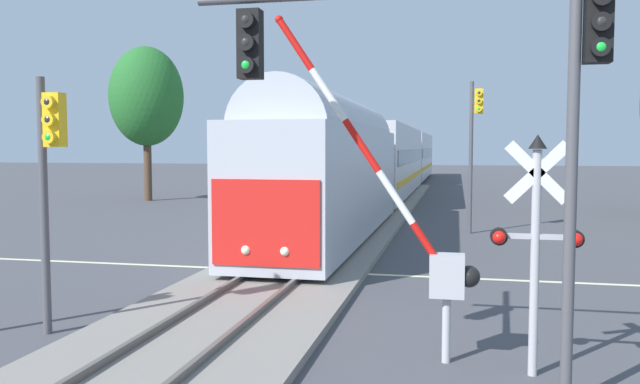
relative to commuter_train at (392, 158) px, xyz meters
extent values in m
plane|color=#47474C|center=(0.00, -28.85, -2.72)|extent=(220.00, 220.00, 0.00)
cube|color=beige|center=(0.00, -28.85, -2.72)|extent=(44.00, 0.20, 0.01)
cube|color=gray|center=(0.00, -28.85, -2.63)|extent=(4.40, 80.00, 0.18)
cube|color=#56514C|center=(-0.72, -28.85, -2.47)|extent=(0.10, 80.00, 0.14)
cube|color=#56514C|center=(0.71, -28.85, -2.47)|extent=(0.10, 80.00, 0.14)
cube|color=#B2B7C1|center=(0.00, -22.91, -0.45)|extent=(3.00, 16.98, 3.90)
cube|color=red|center=(0.00, -31.42, -1.04)|extent=(2.76, 0.08, 2.15)
cylinder|color=#B2B7C1|center=(0.00, -22.91, 1.38)|extent=(2.76, 15.28, 2.76)
sphere|color=#F4F2CC|center=(-0.50, -31.43, -1.72)|extent=(0.24, 0.24, 0.24)
sphere|color=#F4F2CC|center=(0.50, -31.43, -1.72)|extent=(0.24, 0.24, 0.24)
cube|color=silver|center=(0.00, -1.54, -0.10)|extent=(3.00, 23.97, 4.60)
cube|color=black|center=(1.51, -1.54, 0.20)|extent=(0.04, 21.58, 0.90)
cube|color=gold|center=(1.52, -1.54, -1.25)|extent=(0.04, 22.06, 0.36)
cube|color=silver|center=(0.00, 23.34, -0.10)|extent=(3.00, 23.97, 4.60)
cube|color=black|center=(1.51, 23.34, 0.20)|extent=(0.04, 21.58, 0.90)
cube|color=gold|center=(1.52, 23.34, -1.25)|extent=(0.04, 22.06, 0.36)
cylinder|color=#B7B7BC|center=(4.44, -35.83, -2.17)|extent=(0.14, 0.14, 1.10)
cube|color=#B7B7BC|center=(4.44, -35.83, -1.27)|extent=(0.56, 0.40, 0.70)
sphere|color=black|center=(4.79, -35.83, -1.27)|extent=(0.36, 0.36, 0.36)
cylinder|color=red|center=(4.16, -35.83, -0.85)|extent=(0.67, 0.12, 0.91)
cylinder|color=white|center=(3.59, -35.83, 0.00)|extent=(0.67, 0.12, 0.91)
cylinder|color=red|center=(3.03, -35.83, 0.85)|extent=(0.67, 0.12, 0.91)
cylinder|color=white|center=(2.46, -35.83, 1.69)|extent=(0.67, 0.12, 0.91)
cylinder|color=red|center=(1.90, -35.83, 2.54)|extent=(0.67, 0.12, 0.91)
sphere|color=red|center=(1.61, -35.83, 2.97)|extent=(0.14, 0.14, 0.14)
cylinder|color=#B2B2B7|center=(5.77, -36.16, -0.97)|extent=(0.14, 0.14, 3.51)
cube|color=white|center=(5.77, -36.18, 0.44)|extent=(0.98, 0.05, 0.98)
cube|color=white|center=(5.77, -36.18, 0.44)|extent=(0.98, 0.05, 0.98)
cube|color=#B2B2B7|center=(5.77, -36.16, -0.55)|extent=(1.10, 0.08, 0.08)
cylinder|color=black|center=(5.22, -36.26, -0.55)|extent=(0.26, 0.18, 0.26)
cylinder|color=black|center=(6.32, -36.26, -0.55)|extent=(0.26, 0.18, 0.26)
sphere|color=red|center=(5.22, -36.36, -0.55)|extent=(0.20, 0.20, 0.20)
sphere|color=red|center=(6.32, -36.36, -0.55)|extent=(0.20, 0.20, 0.20)
cone|color=black|center=(5.77, -36.16, 0.91)|extent=(0.28, 0.28, 0.22)
cylinder|color=#4C4C51|center=(6.07, -37.32, 0.25)|extent=(0.16, 0.16, 5.94)
cube|color=black|center=(6.35, -37.32, 2.42)|extent=(0.34, 0.26, 1.00)
sphere|color=#262626|center=(6.35, -37.47, 2.42)|extent=(0.20, 0.20, 0.20)
cylinder|color=black|center=(6.35, -37.50, 2.42)|extent=(0.24, 0.10, 0.24)
sphere|color=green|center=(6.35, -37.47, 2.10)|extent=(0.20, 0.20, 0.20)
cylinder|color=black|center=(6.35, -37.50, 2.10)|extent=(0.24, 0.10, 0.24)
cube|color=black|center=(1.59, -37.32, 2.32)|extent=(0.34, 0.26, 1.00)
sphere|color=#262626|center=(1.59, -37.47, 2.64)|extent=(0.20, 0.20, 0.20)
cylinder|color=black|center=(1.59, -37.50, 2.64)|extent=(0.24, 0.10, 0.24)
sphere|color=#262626|center=(1.59, -37.47, 2.32)|extent=(0.20, 0.20, 0.20)
cylinder|color=black|center=(1.59, -37.50, 2.32)|extent=(0.24, 0.10, 0.24)
sphere|color=green|center=(1.59, -37.47, 2.00)|extent=(0.20, 0.20, 0.20)
cylinder|color=black|center=(1.59, -37.50, 2.00)|extent=(0.24, 0.10, 0.24)
cylinder|color=#4C4C51|center=(5.12, -19.58, 0.37)|extent=(0.16, 0.16, 6.20)
cube|color=gold|center=(5.40, -19.58, 2.67)|extent=(0.34, 0.26, 1.00)
sphere|color=#262626|center=(5.40, -19.73, 2.99)|extent=(0.20, 0.20, 0.20)
cylinder|color=gold|center=(5.40, -19.76, 2.99)|extent=(0.24, 0.10, 0.24)
sphere|color=#262626|center=(5.40, -19.73, 2.67)|extent=(0.20, 0.20, 0.20)
cylinder|color=gold|center=(5.40, -19.76, 2.67)|extent=(0.24, 0.10, 0.24)
sphere|color=green|center=(5.40, -19.73, 2.35)|extent=(0.20, 0.20, 0.20)
cylinder|color=gold|center=(5.40, -19.76, 2.35)|extent=(0.24, 0.10, 0.24)
cylinder|color=#4C4C51|center=(-3.00, -35.77, -0.30)|extent=(0.16, 0.16, 4.85)
cube|color=gold|center=(-2.72, -35.77, 1.32)|extent=(0.34, 0.26, 1.00)
sphere|color=#262626|center=(-2.72, -35.92, 1.64)|extent=(0.20, 0.20, 0.20)
cylinder|color=gold|center=(-2.72, -35.95, 1.64)|extent=(0.24, 0.10, 0.24)
sphere|color=#262626|center=(-2.72, -35.92, 1.32)|extent=(0.20, 0.20, 0.20)
cylinder|color=gold|center=(-2.72, -35.95, 1.32)|extent=(0.24, 0.10, 0.24)
sphere|color=green|center=(-2.72, -35.92, 1.00)|extent=(0.20, 0.20, 0.20)
cylinder|color=gold|center=(-2.72, -35.95, 1.00)|extent=(0.24, 0.10, 0.24)
cylinder|color=#4C3828|center=(-15.39, -7.56, -0.51)|extent=(0.51, 0.51, 4.43)
ellipsoid|color=#236628|center=(-15.39, -7.56, 4.14)|extent=(4.80, 4.80, 6.48)
camera|label=1|loc=(4.57, -46.35, 0.83)|focal=35.84mm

